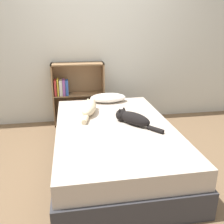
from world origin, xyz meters
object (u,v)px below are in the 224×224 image
object	(u,v)px
bed	(114,144)
bookshelf	(76,92)
cat_dark	(132,118)
cat_light	(89,108)
pillow	(108,98)

from	to	relation	value
bed	bookshelf	size ratio (longest dim) A/B	2.18
bed	cat_dark	xyz separation A→B (m)	(0.20, 0.01, 0.30)
cat_light	pillow	bearing A→B (deg)	-21.15
cat_light	cat_dark	bearing A→B (deg)	-120.72
bed	cat_light	size ratio (longest dim) A/B	3.52
cat_light	bookshelf	world-z (taller)	bookshelf
bookshelf	cat_dark	bearing A→B (deg)	-66.48
pillow	cat_light	size ratio (longest dim) A/B	0.86
pillow	cat_light	world-z (taller)	cat_light
cat_dark	bookshelf	bearing A→B (deg)	-14.66
bed	bookshelf	world-z (taller)	bookshelf
pillow	cat_light	xyz separation A→B (m)	(-0.31, -0.44, 0.01)
bed	pillow	world-z (taller)	pillow
bed	pillow	xyz separation A→B (m)	(0.07, 0.87, 0.29)
cat_light	bed	bearing A→B (deg)	-137.48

